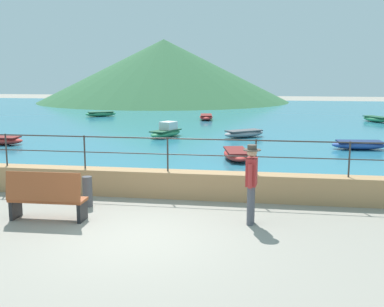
{
  "coord_description": "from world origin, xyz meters",
  "views": [
    {
      "loc": [
        2.57,
        -8.64,
        3.25
      ],
      "look_at": [
        0.57,
        3.7,
        1.1
      ],
      "focal_mm": 43.69,
      "sensor_mm": 36.0,
      "label": 1
    }
  ],
  "objects_px": {
    "boat_5": "(166,132)",
    "boat_7": "(236,154)",
    "boat_2": "(206,117)",
    "person_walking": "(251,180)",
    "boat_1": "(359,145)",
    "boat_3": "(244,133)",
    "bench_main": "(46,196)",
    "bollard": "(87,191)",
    "boat_0": "(101,114)",
    "boat_4": "(376,119)"
  },
  "relations": [
    {
      "from": "boat_7",
      "to": "boat_5",
      "type": "bearing_deg",
      "value": 124.64
    },
    {
      "from": "boat_4",
      "to": "boat_7",
      "type": "distance_m",
      "value": 17.32
    },
    {
      "from": "boat_4",
      "to": "boat_7",
      "type": "relative_size",
      "value": 1.0
    },
    {
      "from": "bollard",
      "to": "boat_1",
      "type": "bearing_deg",
      "value": 50.17
    },
    {
      "from": "boat_1",
      "to": "boat_2",
      "type": "bearing_deg",
      "value": 124.83
    },
    {
      "from": "person_walking",
      "to": "boat_1",
      "type": "relative_size",
      "value": 0.74
    },
    {
      "from": "bollard",
      "to": "boat_0",
      "type": "distance_m",
      "value": 24.17
    },
    {
      "from": "bollard",
      "to": "boat_5",
      "type": "distance_m",
      "value": 12.4
    },
    {
      "from": "boat_3",
      "to": "boat_4",
      "type": "distance_m",
      "value": 12.25
    },
    {
      "from": "person_walking",
      "to": "boat_3",
      "type": "xyz_separation_m",
      "value": [
        -0.85,
        13.63,
        -0.72
      ]
    },
    {
      "from": "boat_2",
      "to": "boat_1",
      "type": "bearing_deg",
      "value": -55.17
    },
    {
      "from": "boat_2",
      "to": "person_walking",
      "type": "bearing_deg",
      "value": -80.05
    },
    {
      "from": "boat_5",
      "to": "boat_7",
      "type": "height_order",
      "value": "boat_5"
    },
    {
      "from": "boat_5",
      "to": "boat_2",
      "type": "bearing_deg",
      "value": 84.72
    },
    {
      "from": "bench_main",
      "to": "bollard",
      "type": "relative_size",
      "value": 2.29
    },
    {
      "from": "boat_1",
      "to": "boat_5",
      "type": "relative_size",
      "value": 0.96
    },
    {
      "from": "person_walking",
      "to": "boat_0",
      "type": "relative_size",
      "value": 0.72
    },
    {
      "from": "boat_5",
      "to": "boat_7",
      "type": "distance_m",
      "value": 6.92
    },
    {
      "from": "boat_1",
      "to": "boat_4",
      "type": "distance_m",
      "value": 12.45
    },
    {
      "from": "boat_4",
      "to": "bench_main",
      "type": "bearing_deg",
      "value": -117.36
    },
    {
      "from": "bollard",
      "to": "boat_0",
      "type": "height_order",
      "value": "bollard"
    },
    {
      "from": "boat_2",
      "to": "boat_4",
      "type": "bearing_deg",
      "value": 1.87
    },
    {
      "from": "boat_1",
      "to": "boat_3",
      "type": "height_order",
      "value": "same"
    },
    {
      "from": "boat_2",
      "to": "boat_7",
      "type": "bearing_deg",
      "value": -78.23
    },
    {
      "from": "boat_0",
      "to": "boat_3",
      "type": "xyz_separation_m",
      "value": [
        11.2,
        -9.91,
        0.0
      ]
    },
    {
      "from": "person_walking",
      "to": "bench_main",
      "type": "bearing_deg",
      "value": -173.53
    },
    {
      "from": "bollard",
      "to": "boat_7",
      "type": "relative_size",
      "value": 0.31
    },
    {
      "from": "boat_2",
      "to": "boat_7",
      "type": "relative_size",
      "value": 0.98
    },
    {
      "from": "boat_4",
      "to": "boat_7",
      "type": "xyz_separation_m",
      "value": [
        -8.28,
        -15.21,
        0.0
      ]
    },
    {
      "from": "bollard",
      "to": "boat_1",
      "type": "relative_size",
      "value": 0.32
    },
    {
      "from": "boat_4",
      "to": "boat_0",
      "type": "bearing_deg",
      "value": 177.3
    },
    {
      "from": "boat_4",
      "to": "boat_7",
      "type": "height_order",
      "value": "same"
    },
    {
      "from": "person_walking",
      "to": "boat_0",
      "type": "distance_m",
      "value": 26.46
    },
    {
      "from": "bench_main",
      "to": "boat_5",
      "type": "distance_m",
      "value": 13.63
    },
    {
      "from": "bollard",
      "to": "boat_1",
      "type": "height_order",
      "value": "bollard"
    },
    {
      "from": "boat_0",
      "to": "boat_3",
      "type": "height_order",
      "value": "same"
    },
    {
      "from": "boat_2",
      "to": "boat_5",
      "type": "height_order",
      "value": "boat_5"
    },
    {
      "from": "person_walking",
      "to": "boat_3",
      "type": "bearing_deg",
      "value": 93.55
    },
    {
      "from": "person_walking",
      "to": "boat_7",
      "type": "relative_size",
      "value": 0.72
    },
    {
      "from": "person_walking",
      "to": "boat_3",
      "type": "distance_m",
      "value": 13.68
    },
    {
      "from": "bench_main",
      "to": "boat_7",
      "type": "height_order",
      "value": "bench_main"
    },
    {
      "from": "boat_3",
      "to": "boat_7",
      "type": "height_order",
      "value": "same"
    },
    {
      "from": "boat_3",
      "to": "boat_0",
      "type": "bearing_deg",
      "value": 138.49
    },
    {
      "from": "boat_5",
      "to": "boat_7",
      "type": "xyz_separation_m",
      "value": [
        3.93,
        -5.7,
        -0.07
      ]
    },
    {
      "from": "boat_0",
      "to": "boat_5",
      "type": "height_order",
      "value": "boat_5"
    },
    {
      "from": "boat_2",
      "to": "boat_5",
      "type": "relative_size",
      "value": 0.97
    },
    {
      "from": "person_walking",
      "to": "bollard",
      "type": "xyz_separation_m",
      "value": [
        -4.04,
        0.74,
        -0.6
      ]
    },
    {
      "from": "boat_1",
      "to": "boat_7",
      "type": "relative_size",
      "value": 0.97
    },
    {
      "from": "person_walking",
      "to": "boat_3",
      "type": "height_order",
      "value": "person_walking"
    },
    {
      "from": "bench_main",
      "to": "boat_1",
      "type": "height_order",
      "value": "bench_main"
    }
  ]
}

